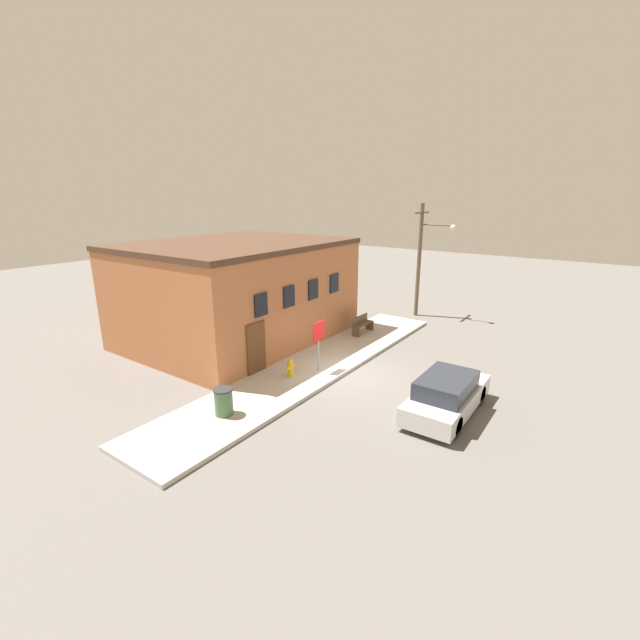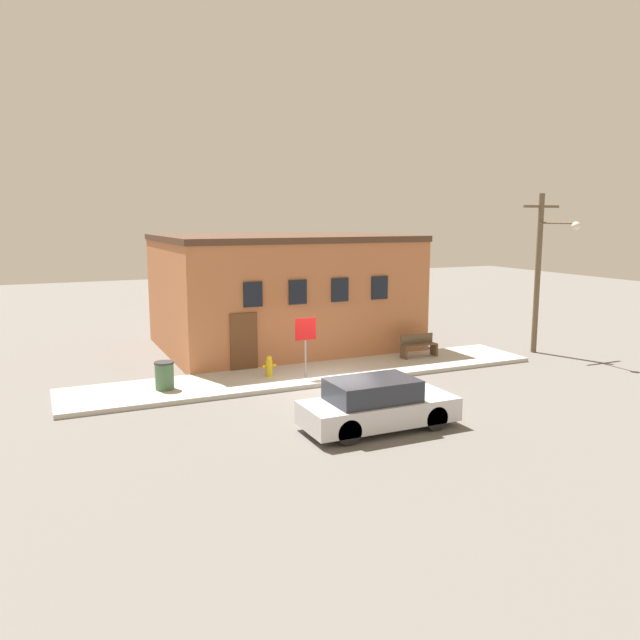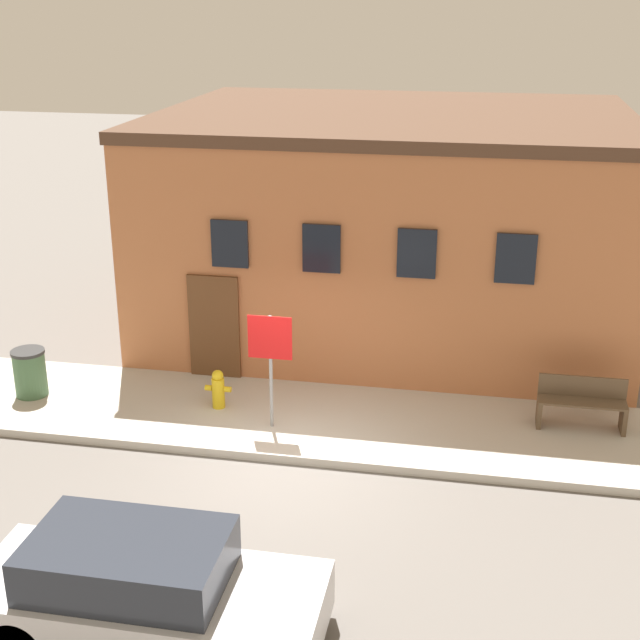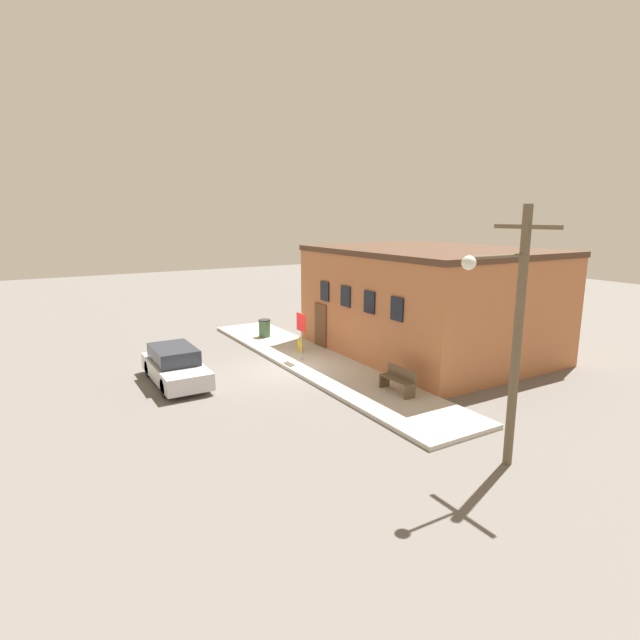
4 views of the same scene
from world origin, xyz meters
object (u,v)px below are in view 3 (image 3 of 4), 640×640
object	(u,v)px
bench	(582,403)
parked_car	(143,592)
stop_sign	(270,350)
fire_hydrant	(218,389)
trash_bin	(30,373)

from	to	relation	value
bench	parked_car	bearing A→B (deg)	-130.99
parked_car	stop_sign	bearing A→B (deg)	87.35
fire_hydrant	trash_bin	world-z (taller)	trash_bin
trash_bin	parked_car	bearing A→B (deg)	-52.13
stop_sign	bench	distance (m)	5.44
stop_sign	bench	xyz separation A→B (m)	(5.25, 1.00, -1.00)
bench	trash_bin	bearing A→B (deg)	-176.61
fire_hydrant	stop_sign	xyz separation A→B (m)	(1.12, -0.56, 1.08)
parked_car	trash_bin	bearing A→B (deg)	127.87
fire_hydrant	trash_bin	distance (m)	3.59
stop_sign	bench	size ratio (longest dim) A/B	1.37
fire_hydrant	stop_sign	bearing A→B (deg)	-26.46
trash_bin	bench	bearing A→B (deg)	3.39
bench	parked_car	xyz separation A→B (m)	(-5.50, -6.33, 0.06)
stop_sign	bench	bearing A→B (deg)	10.81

